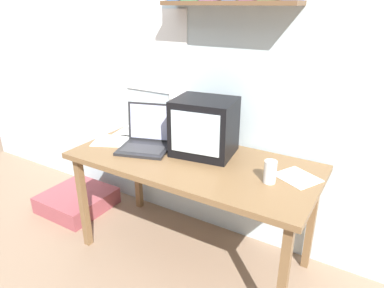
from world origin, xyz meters
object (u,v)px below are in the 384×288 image
Objects in this scene: loose_paper_near_laptop at (137,132)px; floor_cushion at (77,200)px; crt_monitor at (204,127)px; laptop at (147,137)px; loose_paper_near_monitor at (113,141)px; open_notebook at (298,177)px; corner_desk at (192,169)px; desk_lamp at (176,110)px; juice_glass at (270,173)px.

floor_cushion is at bearing -160.37° from loose_paper_near_laptop.
loose_paper_near_laptop is (-0.61, 0.07, -0.17)m from crt_monitor.
loose_paper_near_monitor is at bearing 171.33° from laptop.
open_notebook is at bearing 5.46° from loose_paper_near_monitor.
laptop is 0.30m from loose_paper_near_laptop.
corner_desk is 3.93× the size of laptop.
desk_lamp reaches higher than loose_paper_near_laptop.
laptop is at bearing -172.35° from crt_monitor.
floor_cushion is (-0.88, -0.20, -0.87)m from desk_lamp.
crt_monitor is at bearing 177.14° from open_notebook.
loose_paper_near_laptop and loose_paper_near_monitor have the same top height.
desk_lamp is (0.11, 0.19, 0.15)m from laptop.
juice_glass is at bearing -4.26° from corner_desk.
crt_monitor is 1.05× the size of laptop.
desk_lamp is at bearing 31.71° from loose_paper_near_monitor.
laptop is 1.42× the size of open_notebook.
desk_lamp is 0.41m from loose_paper_near_laptop.
corner_desk is 0.63m from open_notebook.
desk_lamp is (-0.25, 0.20, 0.29)m from corner_desk.
desk_lamp is 0.49m from loose_paper_near_monitor.
juice_glass is 0.18m from open_notebook.
open_notebook is (0.62, 0.09, 0.07)m from corner_desk.
juice_glass reaches higher than corner_desk.
corner_desk is 0.52m from juice_glass.
laptop is 1.18× the size of loose_paper_near_monitor.
juice_glass is 0.25× the size of floor_cushion.
corner_desk is 5.57× the size of open_notebook.
laptop is at bearing 176.48° from juice_glass.
corner_desk is 1.27m from floor_cushion.
crt_monitor is at bearing 13.11° from loose_paper_near_monitor.
crt_monitor is 0.68m from loose_paper_near_monitor.
loose_paper_near_laptop is at bearing 19.63° from floor_cushion.
crt_monitor reaches higher than loose_paper_near_monitor.
open_notebook is 0.54× the size of floor_cushion.
floor_cushion is (-1.14, -0.12, -0.83)m from crt_monitor.
juice_glass reaches higher than loose_paper_near_laptop.
desk_lamp reaches higher than open_notebook.
desk_lamp is at bearing 1.97° from loose_paper_near_laptop.
floor_cushion is at bearing -179.99° from corner_desk.
open_notebook is (0.12, 0.13, -0.05)m from juice_glass.
juice_glass is 1.12m from loose_paper_near_laptop.
laptop is 0.28m from loose_paper_near_monitor.
loose_paper_near_laptop is 0.96× the size of loose_paper_near_monitor.
floor_cushion is (-0.51, 0.03, -0.65)m from loose_paper_near_monitor.
laptop is at bearing 1.15° from floor_cushion.
corner_desk is 0.43m from desk_lamp.
desk_lamp is at bearing 154.63° from crt_monitor.
loose_paper_near_laptop is 0.86m from floor_cushion.
laptop reaches higher than loose_paper_near_monitor.
loose_paper_near_laptop is at bearing 162.18° from corner_desk.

